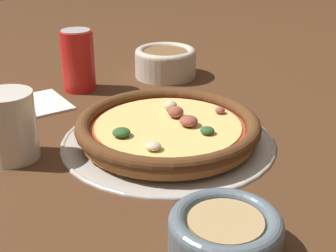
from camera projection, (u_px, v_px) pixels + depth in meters
ground_plane at (168, 142)px, 0.75m from camera, size 3.00×3.00×0.00m
pizza_tray at (168, 139)px, 0.75m from camera, size 0.34×0.34×0.01m
pizza at (168, 127)px, 0.74m from camera, size 0.29×0.29×0.04m
bowl_near at (225, 231)px, 0.50m from camera, size 0.12×0.12×0.04m
bowl_far at (165, 61)px, 1.04m from camera, size 0.14×0.14×0.06m
drinking_cup at (10, 126)px, 0.68m from camera, size 0.08×0.08×0.10m
napkin at (34, 104)px, 0.88m from camera, size 0.12×0.13×0.01m
beverage_can at (79, 60)px, 0.95m from camera, size 0.07×0.07×0.12m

